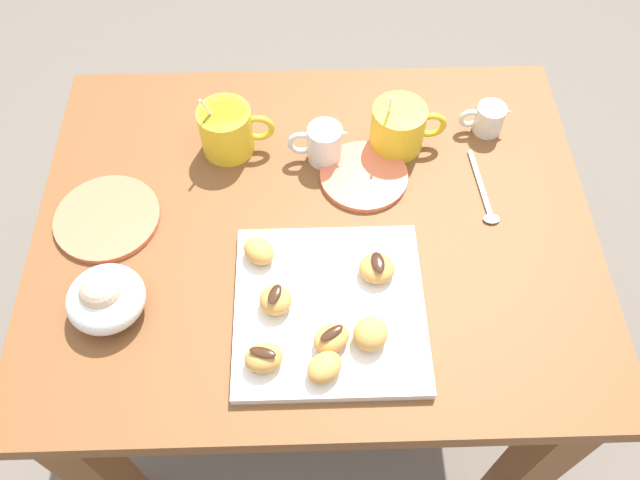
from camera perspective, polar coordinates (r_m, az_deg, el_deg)
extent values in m
plane|color=#665B51|center=(1.69, -0.30, -12.16)|extent=(8.00, 8.00, 0.00)
cube|color=brown|center=(1.08, -0.46, 1.08)|extent=(0.92, 0.73, 0.04)
cube|color=brown|center=(1.34, -18.54, -19.05)|extent=(0.07, 0.07, 0.66)
cube|color=brown|center=(1.34, 18.35, -18.12)|extent=(0.07, 0.07, 0.66)
cube|color=brown|center=(1.59, -15.27, 2.61)|extent=(0.07, 0.07, 0.66)
cube|color=brown|center=(1.60, 13.95, 3.28)|extent=(0.07, 0.07, 0.66)
cube|color=silver|center=(0.98, 0.85, -6.08)|extent=(0.28, 0.28, 0.02)
cylinder|color=yellow|center=(1.15, -8.29, 9.56)|extent=(0.09, 0.09, 0.09)
torus|color=yellow|center=(1.14, -5.47, 9.83)|extent=(0.06, 0.01, 0.06)
cylinder|color=black|center=(1.12, -8.53, 10.90)|extent=(0.08, 0.08, 0.01)
cylinder|color=silver|center=(1.13, -9.46, 10.72)|extent=(0.03, 0.04, 0.11)
cylinder|color=yellow|center=(1.15, 6.90, 9.84)|extent=(0.09, 0.09, 0.09)
torus|color=yellow|center=(1.16, 9.78, 9.98)|extent=(0.06, 0.01, 0.06)
cylinder|color=black|center=(1.13, 7.09, 11.13)|extent=(0.08, 0.08, 0.01)
cylinder|color=silver|center=(1.13, 6.10, 11.00)|extent=(0.01, 0.04, 0.11)
cylinder|color=silver|center=(1.13, 0.42, 8.49)|extent=(0.06, 0.06, 0.07)
cone|color=silver|center=(1.11, 1.92, 9.42)|extent=(0.02, 0.02, 0.02)
torus|color=silver|center=(1.12, -1.64, 8.57)|extent=(0.05, 0.01, 0.05)
cylinder|color=white|center=(1.10, 0.43, 9.53)|extent=(0.05, 0.05, 0.01)
ellipsoid|color=silver|center=(1.01, -18.40, -4.97)|extent=(0.12, 0.12, 0.06)
sphere|color=beige|center=(0.99, -18.74, -4.34)|extent=(0.06, 0.06, 0.06)
ellipsoid|color=green|center=(0.97, -18.32, -3.78)|extent=(0.02, 0.03, 0.01)
cylinder|color=silver|center=(1.22, 14.75, 10.31)|extent=(0.05, 0.05, 0.05)
cone|color=silver|center=(1.21, 16.07, 10.85)|extent=(0.02, 0.02, 0.02)
torus|color=silver|center=(1.21, 13.11, 10.44)|extent=(0.04, 0.01, 0.04)
cylinder|color=#381E11|center=(1.20, 14.97, 11.02)|extent=(0.04, 0.04, 0.01)
cylinder|color=#E5704C|center=(1.12, 3.90, 5.69)|extent=(0.15, 0.15, 0.01)
cylinder|color=#E5704C|center=(1.12, -18.30, 1.86)|extent=(0.17, 0.17, 0.01)
cube|color=silver|center=(1.15, 13.98, 4.84)|extent=(0.02, 0.15, 0.00)
ellipsoid|color=silver|center=(1.10, 14.93, 1.82)|extent=(0.03, 0.02, 0.01)
ellipsoid|color=#D19347|center=(0.92, -5.00, -10.34)|extent=(0.06, 0.05, 0.03)
ellipsoid|color=#381E11|center=(0.90, -5.09, -9.87)|extent=(0.04, 0.03, 0.00)
ellipsoid|color=#D19347|center=(1.00, -5.42, -0.99)|extent=(0.07, 0.07, 0.03)
ellipsoid|color=#D19347|center=(0.91, 0.40, -11.20)|extent=(0.07, 0.07, 0.03)
ellipsoid|color=#D19347|center=(0.93, 4.49, -8.27)|extent=(0.07, 0.07, 0.04)
ellipsoid|color=#D19347|center=(0.96, -3.95, -5.33)|extent=(0.05, 0.05, 0.04)
ellipsoid|color=#381E11|center=(0.94, -4.02, -4.77)|extent=(0.03, 0.04, 0.00)
ellipsoid|color=#D19347|center=(0.93, 1.02, -8.67)|extent=(0.07, 0.06, 0.03)
ellipsoid|color=#381E11|center=(0.91, 1.04, -8.22)|extent=(0.04, 0.03, 0.00)
ellipsoid|color=#D19347|center=(0.99, 5.07, -2.48)|extent=(0.06, 0.06, 0.03)
ellipsoid|color=#381E11|center=(0.97, 5.14, -1.96)|extent=(0.02, 0.04, 0.00)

